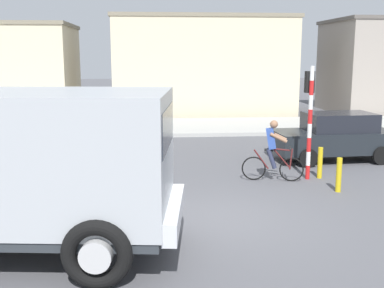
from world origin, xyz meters
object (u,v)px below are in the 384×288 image
bollard_far (320,163)px  truck_foreground (21,163)px  cyclist (273,151)px  bollard_near (339,175)px  traffic_light_pole (310,107)px  car_red_near (335,136)px

bollard_far → truck_foreground: bearing=-146.4°
truck_foreground → cyclist: truck_foreground is taller
bollard_near → bollard_far: same height
traffic_light_pole → bollard_far: traffic_light_pole is taller
truck_foreground → bollard_near: bearing=25.0°
cyclist → traffic_light_pole: 1.61m
truck_foreground → bollard_far: size_ratio=6.30×
truck_foreground → bollard_near: 7.90m
car_red_near → bollard_near: (-1.32, -3.66, -0.37)m
truck_foreground → traffic_light_pole: 8.20m
bollard_far → bollard_near: bearing=-90.0°
truck_foreground → bollard_near: (7.08, 3.30, -1.22)m
cyclist → bollard_far: (1.44, 0.17, -0.41)m
bollard_far → cyclist: bearing=-173.4°
traffic_light_pole → car_red_near: bearing=53.1°
truck_foreground → car_red_near: bearing=39.7°
cyclist → car_red_near: size_ratio=0.42×
truck_foreground → bollard_far: truck_foreground is taller
truck_foreground → cyclist: size_ratio=3.29×
bollard_near → car_red_near: bearing=70.2°
traffic_light_pole → bollard_far: (0.38, -0.00, -1.62)m
cyclist → bollard_near: 1.94m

